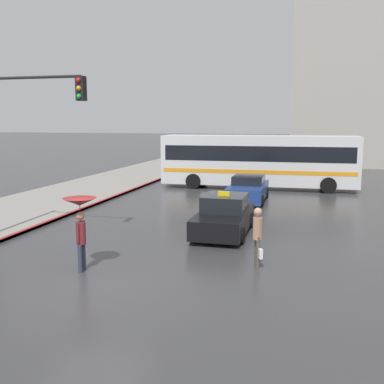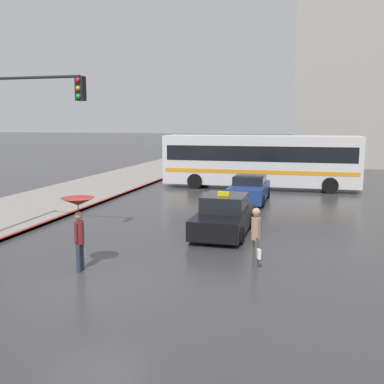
% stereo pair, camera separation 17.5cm
% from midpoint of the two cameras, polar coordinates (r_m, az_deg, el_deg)
% --- Properties ---
extents(ground_plane, '(300.00, 300.00, 0.00)m').
position_cam_midpoint_polar(ground_plane, '(12.09, -12.43, -11.72)').
color(ground_plane, '#38383A').
extents(taxi, '(1.91, 4.14, 1.63)m').
position_cam_midpoint_polar(taxi, '(17.10, 3.80, -3.10)').
color(taxi, black).
rests_on(taxi, ground_plane).
extents(sedan_red, '(1.91, 4.38, 1.37)m').
position_cam_midpoint_polar(sedan_red, '(24.14, 6.93, 0.33)').
color(sedan_red, navy).
rests_on(sedan_red, ground_plane).
extents(city_bus, '(12.28, 2.89, 3.35)m').
position_cam_midpoint_polar(city_bus, '(28.99, 8.24, 4.15)').
color(city_bus, silver).
rests_on(city_bus, ground_plane).
extents(pedestrian_with_umbrella, '(0.94, 0.94, 2.12)m').
position_cam_midpoint_polar(pedestrian_with_umbrella, '(12.96, -14.39, -2.71)').
color(pedestrian_with_umbrella, '#2D3347').
rests_on(pedestrian_with_umbrella, ground_plane).
extents(pedestrian_man, '(0.38, 0.54, 1.76)m').
position_cam_midpoint_polar(pedestrian_man, '(13.27, 7.96, -5.21)').
color(pedestrian_man, '#4C473D').
rests_on(pedestrian_man, ground_plane).
extents(traffic_light, '(4.05, 0.38, 6.01)m').
position_cam_midpoint_polar(traffic_light, '(16.86, -20.98, 8.23)').
color(traffic_light, black).
rests_on(traffic_light, ground_plane).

